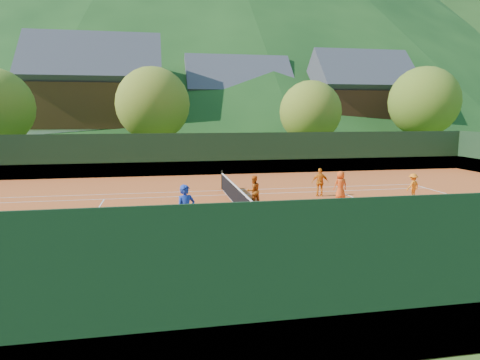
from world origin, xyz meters
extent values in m
plane|color=#33561B|center=(0.00, 0.00, 0.00)|extent=(400.00, 400.00, 0.00)
cube|color=#C2511F|center=(0.00, 0.00, 0.01)|extent=(40.00, 24.00, 0.02)
cone|color=black|center=(90.00, 150.00, 47.50)|extent=(260.00, 260.00, 95.00)
imported|color=#18339F|center=(-2.67, -3.53, 0.97)|extent=(0.81, 0.68, 1.89)
imported|color=orange|center=(0.80, 1.12, 0.75)|extent=(0.85, 0.75, 1.46)
imported|color=orange|center=(4.81, 2.86, 0.77)|extent=(0.95, 0.59, 1.50)
imported|color=#F15115|center=(5.52, 1.88, 0.75)|extent=(0.75, 0.52, 1.46)
imported|color=orange|center=(9.36, 1.49, 0.66)|extent=(0.95, 0.74, 1.29)
sphere|color=#BDDD24|center=(4.66, -5.95, 0.05)|extent=(0.07, 0.07, 0.07)
sphere|color=#BDDD24|center=(-3.10, -1.68, 0.05)|extent=(0.07, 0.07, 0.07)
sphere|color=#BDDD24|center=(4.55, -5.97, 0.05)|extent=(0.07, 0.07, 0.07)
sphere|color=#BDDD24|center=(-5.42, -0.97, 0.05)|extent=(0.07, 0.07, 0.07)
sphere|color=#BDDD24|center=(2.66, -1.67, 0.05)|extent=(0.07, 0.07, 0.07)
sphere|color=#BDDD24|center=(-6.85, -7.33, 0.05)|extent=(0.07, 0.07, 0.07)
sphere|color=#BDDD24|center=(2.05, -7.78, 0.05)|extent=(0.07, 0.07, 0.07)
sphere|color=#BDDD24|center=(-6.06, -8.91, 0.05)|extent=(0.07, 0.07, 0.07)
sphere|color=#BDDD24|center=(5.59, -5.72, 0.05)|extent=(0.07, 0.07, 0.07)
sphere|color=#BDDD24|center=(2.43, -3.43, 0.05)|extent=(0.07, 0.07, 0.07)
sphere|color=#BDDD24|center=(-2.10, -3.39, 0.05)|extent=(0.07, 0.07, 0.07)
sphere|color=#BDDD24|center=(-4.82, -2.39, 0.05)|extent=(0.07, 0.07, 0.07)
sphere|color=#BDDD24|center=(4.22, -6.61, 0.05)|extent=(0.07, 0.07, 0.07)
sphere|color=#BDDD24|center=(6.01, -4.00, 0.05)|extent=(0.07, 0.07, 0.07)
sphere|color=#BDDD24|center=(1.20, -6.32, 0.05)|extent=(0.07, 0.07, 0.07)
sphere|color=#BDDD24|center=(-0.10, -5.70, 0.05)|extent=(0.07, 0.07, 0.07)
sphere|color=#BDDD24|center=(-2.57, -8.67, 0.05)|extent=(0.07, 0.07, 0.07)
sphere|color=#BDDD24|center=(2.65, -1.17, 0.05)|extent=(0.07, 0.07, 0.07)
sphere|color=#BDDD24|center=(-1.79, -7.02, 0.05)|extent=(0.07, 0.07, 0.07)
sphere|color=#BDDD24|center=(4.71, -8.77, 0.05)|extent=(0.07, 0.07, 0.07)
sphere|color=#BDDD24|center=(4.13, -2.27, 0.05)|extent=(0.07, 0.07, 0.07)
sphere|color=#BDDD24|center=(4.75, -5.32, 0.05)|extent=(0.07, 0.07, 0.07)
cube|color=white|center=(11.88, 0.00, 0.02)|extent=(0.06, 10.97, 0.00)
cube|color=silver|center=(0.00, -5.49, 0.02)|extent=(23.77, 0.06, 0.00)
cube|color=silver|center=(0.00, 5.49, 0.02)|extent=(23.77, 0.06, 0.00)
cube|color=white|center=(0.00, -4.12, 0.02)|extent=(23.77, 0.06, 0.00)
cube|color=silver|center=(0.00, 4.12, 0.02)|extent=(23.77, 0.06, 0.00)
cube|color=silver|center=(-6.40, 0.00, 0.02)|extent=(0.06, 8.23, 0.00)
cube|color=white|center=(6.40, 0.00, 0.02)|extent=(0.06, 8.23, 0.00)
cube|color=white|center=(0.00, 0.00, 0.02)|extent=(12.80, 0.06, 0.00)
cube|color=white|center=(0.00, 0.00, 0.02)|extent=(0.06, 10.97, 0.00)
cube|color=black|center=(0.00, 0.00, 0.47)|extent=(0.03, 11.97, 0.90)
cube|color=white|center=(0.00, 0.00, 0.94)|extent=(0.05, 11.97, 0.06)
cylinder|color=black|center=(0.00, -5.99, 0.57)|extent=(0.10, 0.10, 1.10)
cylinder|color=black|center=(0.00, 5.99, 0.57)|extent=(0.10, 0.10, 1.10)
cube|color=black|center=(0.00, 12.00, 1.52)|extent=(40.00, 0.05, 3.00)
cube|color=#1A5C26|center=(0.00, 12.00, 0.52)|extent=(40.40, 0.05, 1.00)
cube|color=black|center=(0.00, -12.00, 1.52)|extent=(40.00, 0.05, 3.00)
cube|color=#1A5B2B|center=(0.00, -12.00, 0.52)|extent=(40.40, 0.05, 1.00)
cylinder|color=black|center=(-6.48, -4.78, 0.30)|extent=(0.02, 0.02, 0.55)
cylinder|color=black|center=(-5.93, -4.78, 0.30)|extent=(0.02, 0.02, 0.55)
cylinder|color=black|center=(-6.48, -4.23, 0.30)|extent=(0.02, 0.02, 0.55)
cylinder|color=black|center=(-5.93, -4.23, 0.30)|extent=(0.02, 0.02, 0.55)
cube|color=black|center=(-6.21, -4.51, 0.57)|extent=(0.55, 0.55, 0.02)
cube|color=black|center=(-6.21, -4.78, 0.80)|extent=(0.55, 0.02, 0.45)
cube|color=black|center=(-6.21, -4.23, 0.80)|extent=(0.55, 0.02, 0.45)
cube|color=black|center=(-6.48, -4.51, 0.80)|extent=(0.02, 0.55, 0.45)
cube|color=black|center=(-5.93, -4.51, 0.80)|extent=(0.02, 0.55, 0.45)
sphere|color=#CCE526|center=(-6.41, -4.71, 0.99)|extent=(0.07, 0.07, 0.07)
sphere|color=#CCE526|center=(-6.41, -4.57, 0.99)|extent=(0.07, 0.07, 0.07)
sphere|color=#CCE526|center=(-6.41, -4.44, 0.99)|extent=(0.07, 0.07, 0.07)
sphere|color=#CCE526|center=(-6.41, -4.30, 0.99)|extent=(0.07, 0.07, 0.07)
sphere|color=#CCE526|center=(-6.28, -4.71, 0.99)|extent=(0.07, 0.07, 0.07)
sphere|color=#CCE526|center=(-6.28, -4.57, 0.99)|extent=(0.07, 0.07, 0.07)
sphere|color=#CCE526|center=(-6.28, -4.44, 0.99)|extent=(0.07, 0.07, 0.07)
sphere|color=#CCE526|center=(-6.28, -4.30, 0.99)|extent=(0.07, 0.07, 0.07)
sphere|color=#CCE526|center=(-6.14, -4.71, 0.99)|extent=(0.07, 0.07, 0.07)
sphere|color=#CCE526|center=(-6.14, -4.57, 0.99)|extent=(0.07, 0.07, 0.07)
sphere|color=#CCE526|center=(-6.14, -4.44, 0.99)|extent=(0.07, 0.07, 0.07)
sphere|color=#CCE526|center=(-6.14, -4.30, 0.99)|extent=(0.07, 0.07, 0.07)
sphere|color=#CCE526|center=(-6.00, -4.71, 0.99)|extent=(0.07, 0.07, 0.07)
sphere|color=#CCE526|center=(-6.00, -4.57, 0.99)|extent=(0.07, 0.07, 0.07)
sphere|color=#CCE526|center=(-6.00, -4.44, 0.99)|extent=(0.07, 0.07, 0.07)
sphere|color=#CCE526|center=(-6.00, -4.30, 0.99)|extent=(0.07, 0.07, 0.07)
cube|color=beige|center=(-10.00, 30.00, 1.44)|extent=(12.00, 9.00, 2.88)
cube|color=#3A230F|center=(-10.00, 30.00, 5.12)|extent=(12.24, 9.18, 4.48)
cube|color=#3D3C44|center=(-10.00, 30.00, 7.96)|extent=(13.80, 9.93, 9.93)
cube|color=beige|center=(6.00, 34.00, 1.26)|extent=(11.00, 8.00, 2.52)
cube|color=#341F0E|center=(6.00, 34.00, 4.48)|extent=(11.22, 8.16, 3.92)
cube|color=#414148|center=(6.00, 34.00, 7.04)|extent=(12.65, 8.82, 8.82)
cube|color=beige|center=(20.00, 30.00, 1.35)|extent=(10.00, 8.00, 2.70)
cube|color=#3A1C10|center=(20.00, 30.00, 4.80)|extent=(10.20, 8.16, 4.20)
cube|color=#3E3E45|center=(20.00, 30.00, 7.50)|extent=(11.50, 8.82, 8.82)
cylinder|color=#402719|center=(-4.00, 20.00, 1.44)|extent=(0.36, 0.36, 2.88)
sphere|color=#587820|center=(-4.00, 20.00, 5.20)|extent=(6.40, 6.40, 6.40)
cylinder|color=#42281A|center=(10.00, 19.00, 1.26)|extent=(0.36, 0.36, 2.52)
sphere|color=#53751F|center=(10.00, 19.00, 4.55)|extent=(5.60, 5.60, 5.60)
cylinder|color=#41291A|center=(22.00, 20.00, 1.53)|extent=(0.36, 0.36, 3.06)
sphere|color=#446C1D|center=(22.00, 20.00, 5.53)|extent=(6.80, 6.80, 6.80)
camera|label=1|loc=(-3.52, -18.35, 4.37)|focal=32.00mm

